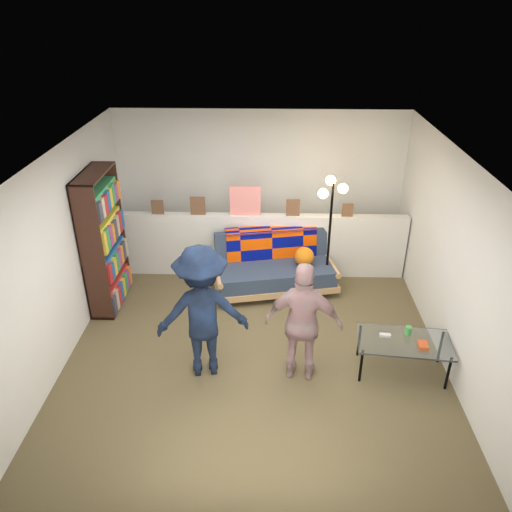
{
  "coord_description": "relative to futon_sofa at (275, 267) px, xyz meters",
  "views": [
    {
      "loc": [
        0.17,
        -5.02,
        3.93
      ],
      "look_at": [
        0.0,
        0.4,
        1.05
      ],
      "focal_mm": 35.0,
      "sensor_mm": 36.0,
      "label": 1
    }
  ],
  "objects": [
    {
      "name": "ground",
      "position": [
        -0.25,
        -1.37,
        -0.35
      ],
      "size": [
        5.0,
        5.0,
        0.0
      ],
      "primitive_type": "plane",
      "color": "brown",
      "rests_on": "ground"
    },
    {
      "name": "coffee_table",
      "position": [
        1.46,
        -1.82,
        0.06
      ],
      "size": [
        1.1,
        0.68,
        0.55
      ],
      "color": "black",
      "rests_on": "ground"
    },
    {
      "name": "futon_sofa",
      "position": [
        0.0,
        0.0,
        0.0
      ],
      "size": [
        1.89,
        1.15,
        0.76
      ],
      "color": "tan",
      "rests_on": "ground"
    },
    {
      "name": "person_right",
      "position": [
        0.29,
        -1.92,
        0.37
      ],
      "size": [
        0.9,
        0.49,
        1.45
      ],
      "primitive_type": "imported",
      "rotation": [
        0.0,
        0.0,
        2.98
      ],
      "color": "pink",
      "rests_on": "ground"
    },
    {
      "name": "bookshelf",
      "position": [
        -2.33,
        -0.43,
        0.54
      ],
      "size": [
        0.32,
        0.96,
        1.92
      ],
      "color": "black",
      "rests_on": "ground"
    },
    {
      "name": "ledge_decor",
      "position": [
        -0.48,
        0.41,
        0.82
      ],
      "size": [
        2.97,
        0.02,
        0.45
      ],
      "color": "brown",
      "rests_on": "half_wall_ledge"
    },
    {
      "name": "floor_lamp",
      "position": [
        0.75,
        0.03,
        0.87
      ],
      "size": [
        0.4,
        0.34,
        1.72
      ],
      "color": "black",
      "rests_on": "ground"
    },
    {
      "name": "person_left",
      "position": [
        -0.82,
        -1.84,
        0.45
      ],
      "size": [
        1.12,
        0.76,
        1.6
      ],
      "primitive_type": "imported",
      "rotation": [
        0.0,
        0.0,
        3.31
      ],
      "color": "black",
      "rests_on": "ground"
    },
    {
      "name": "half_wall_ledge",
      "position": [
        -0.25,
        0.43,
        0.15
      ],
      "size": [
        4.45,
        0.15,
        1.0
      ],
      "primitive_type": "cube",
      "color": "silver",
      "rests_on": "ground"
    },
    {
      "name": "room_shell",
      "position": [
        -0.25,
        -0.9,
        1.32
      ],
      "size": [
        4.6,
        5.05,
        2.45
      ],
      "color": "silver",
      "rests_on": "ground"
    }
  ]
}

